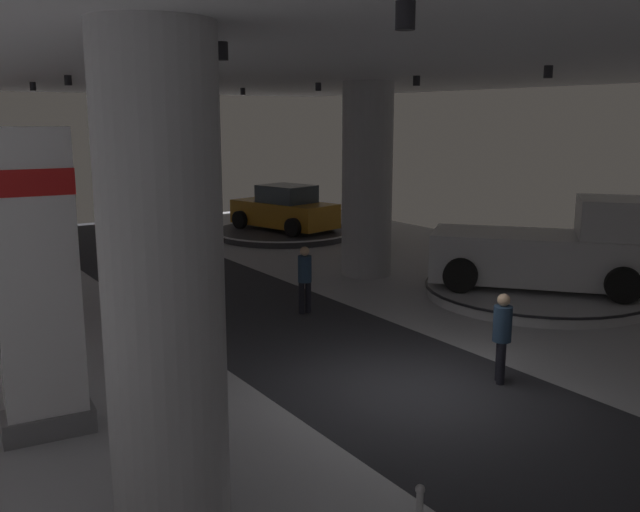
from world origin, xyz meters
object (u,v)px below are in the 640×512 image
at_px(display_platform_mid_right, 537,291).
at_px(display_car_deep_right, 285,210).
at_px(visitor_walking_far, 305,275).
at_px(column_right, 367,180).
at_px(brand_sign_pylon, 37,282).
at_px(column_left, 163,283).
at_px(display_platform_deep_right, 284,232).
at_px(visitor_walking_near, 502,332).
at_px(pickup_truck_mid_right, 553,251).

xyz_separation_m(display_platform_mid_right, display_car_deep_right, (-0.72, 11.44, 0.87)).
relative_size(display_car_deep_right, visitor_walking_far, 2.84).
relative_size(column_right, brand_sign_pylon, 1.25).
distance_m(column_left, display_platform_deep_right, 19.13).
bearing_deg(brand_sign_pylon, visitor_walking_near, -17.89).
bearing_deg(display_platform_mid_right, brand_sign_pylon, -174.21).
relative_size(brand_sign_pylon, visitor_walking_far, 2.77).
relative_size(brand_sign_pylon, visitor_walking_near, 2.77).
relative_size(brand_sign_pylon, display_car_deep_right, 0.97).
relative_size(display_platform_deep_right, display_car_deep_right, 1.19).
xyz_separation_m(display_platform_deep_right, display_car_deep_right, (0.01, -0.03, 0.88)).
height_order(display_platform_deep_right, visitor_walking_near, visitor_walking_near).
bearing_deg(pickup_truck_mid_right, column_right, 115.10).
distance_m(pickup_truck_mid_right, visitor_walking_far, 6.36).
xyz_separation_m(brand_sign_pylon, display_platform_mid_right, (12.19, 1.24, -2.11)).
distance_m(column_left, pickup_truck_mid_right, 12.39).
relative_size(brand_sign_pylon, pickup_truck_mid_right, 0.82).
xyz_separation_m(display_platform_mid_right, visitor_walking_near, (-5.20, -3.49, 0.74)).
xyz_separation_m(display_platform_mid_right, visitor_walking_far, (-5.72, 2.04, 0.74)).
distance_m(column_right, visitor_walking_far, 4.83).
height_order(column_right, visitor_walking_far, column_right).
bearing_deg(visitor_walking_near, display_car_deep_right, 73.28).
bearing_deg(visitor_walking_far, display_platform_deep_right, 62.10).
distance_m(pickup_truck_mid_right, visitor_walking_near, 6.32).
distance_m(column_left, display_car_deep_right, 19.01).
relative_size(brand_sign_pylon, display_platform_deep_right, 0.82).
distance_m(display_platform_deep_right, visitor_walking_far, 10.70).
height_order(column_left, brand_sign_pylon, column_left).
xyz_separation_m(pickup_truck_mid_right, display_platform_deep_right, (-0.94, 11.72, -1.07)).
bearing_deg(display_car_deep_right, column_right, -100.77).
xyz_separation_m(visitor_walking_near, visitor_walking_far, (-0.52, 5.53, 0.00)).
xyz_separation_m(brand_sign_pylon, display_platform_deep_right, (11.47, 12.71, -2.12)).
relative_size(display_platform_mid_right, display_car_deep_right, 1.26).
relative_size(column_left, display_platform_mid_right, 0.97).
bearing_deg(pickup_truck_mid_right, brand_sign_pylon, -175.42).
bearing_deg(display_car_deep_right, column_left, -124.50).
height_order(column_right, display_platform_deep_right, column_right).
relative_size(display_platform_deep_right, visitor_walking_far, 3.37).
bearing_deg(visitor_walking_near, column_left, -173.90).
xyz_separation_m(column_right, brand_sign_pylon, (-10.16, -5.78, -0.48)).
bearing_deg(visitor_walking_near, visitor_walking_far, 95.35).
relative_size(column_left, visitor_walking_far, 3.46).
bearing_deg(display_car_deep_right, display_platform_mid_right, -86.41).
xyz_separation_m(brand_sign_pylon, display_car_deep_right, (11.47, 12.68, -1.24)).
xyz_separation_m(column_left, brand_sign_pylon, (-0.75, 2.92, -0.48)).
height_order(brand_sign_pylon, display_car_deep_right, brand_sign_pylon).
bearing_deg(column_right, visitor_walking_near, -111.56).
height_order(brand_sign_pylon, display_platform_deep_right, brand_sign_pylon).
bearing_deg(display_platform_deep_right, display_platform_mid_right, -86.38).
bearing_deg(column_left, pickup_truck_mid_right, 18.57).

